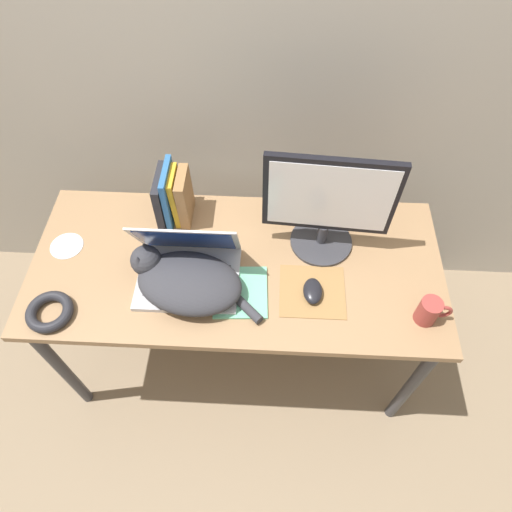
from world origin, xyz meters
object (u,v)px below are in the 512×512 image
Objects in this scene: laptop at (188,267)px; book_row at (173,196)px; cat at (185,280)px; external_monitor at (328,205)px; cable_coil at (50,312)px; computer_mouse at (313,291)px; mug at (429,311)px; notepad at (241,292)px; cd_disc at (67,246)px.

book_row is (-0.08, 0.27, 0.06)m from laptop.
cat is at bearing -89.69° from laptop.
cable_coil is (-0.90, -0.34, -0.19)m from external_monitor.
computer_mouse is 0.90× the size of mug.
notepad is (-0.24, -0.01, -0.02)m from computer_mouse.
book_row is 0.43m from cd_disc.
cat is at bearing 179.18° from notepad.
cat is 2.14× the size of notepad.
mug is at bearing -10.48° from cd_disc.
cat is at bearing -19.23° from cd_disc.
external_monitor is at bearing 39.24° from notepad.
cd_disc is at bearing 165.72° from notepad.
notepad is at bearing 10.41° from cable_coil.
laptop is 3.46× the size of computer_mouse.
external_monitor is (0.46, 0.23, 0.15)m from cat.
computer_mouse is at bearing 7.91° from cable_coil.
cd_disc is at bearing -156.31° from book_row.
laptop is 2.26× the size of cable_coil.
cd_disc is (-0.03, 0.28, -0.02)m from cable_coil.
cd_disc is (-0.38, -0.17, -0.11)m from book_row.
cd_disc is at bearing 160.77° from cat.
cd_disc is (-0.47, 0.10, -0.05)m from laptop.
mug is at bearing -9.43° from laptop.
external_monitor is at bearing 138.16° from mug.
laptop reaches higher than cat.
cd_disc is at bearing 169.52° from mug.
cat is 0.50m from cd_disc.
cat is at bearing 174.93° from mug.
notepad is at bearing 173.67° from mug.
computer_mouse is 0.91m from cd_disc.
book_row is 0.97m from mug.
notepad is (0.18, -0.06, -0.04)m from laptop.
mug is (1.23, 0.05, 0.03)m from cable_coil.
laptop is 0.47m from cable_coil.
laptop is 0.06m from cat.
cat is 2.95× the size of cable_coil.
cd_disc is at bearing 96.28° from cable_coil.
mug is 0.94× the size of cd_disc.
computer_mouse is 0.61m from book_row.
book_row is (-0.55, 0.10, -0.10)m from external_monitor.
mug is (0.80, -0.13, 0.00)m from laptop.
mug is at bearing -11.38° from computer_mouse.
external_monitor reaches higher than computer_mouse.
book_row reaches higher than cat.
cable_coil is (-0.44, -0.12, -0.04)m from cat.
computer_mouse is (-0.04, -0.22, -0.19)m from external_monitor.
mug reaches higher than cd_disc.
computer_mouse is 0.38m from mug.
external_monitor reaches higher than cat.
notepad is (-0.28, -0.23, -0.20)m from external_monitor.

